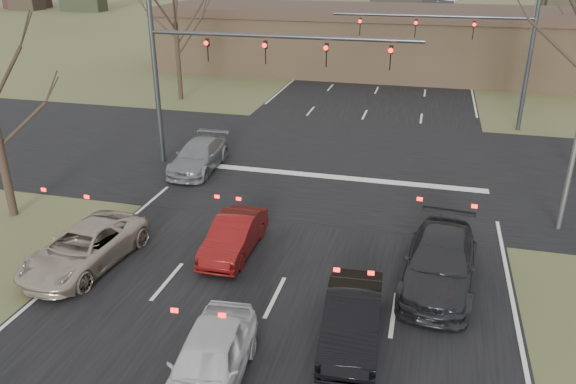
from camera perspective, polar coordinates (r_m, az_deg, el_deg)
name	(u,v)px	position (r m, az deg, el deg)	size (l,w,h in m)	color
ground	(243,363)	(14.76, -4.62, -16.97)	(360.00, 360.00, 0.00)	#48532C
road_main	(403,37)	(71.33, 11.58, 15.15)	(14.00, 300.00, 0.02)	black
road_cross	(341,163)	(27.57, 5.42, 3.00)	(200.00, 14.00, 0.02)	black
building	(412,41)	(49.11, 12.49, 14.71)	(42.40, 10.40, 5.30)	#7E6244
mast_arm_near	(221,60)	(25.68, -6.80, 13.14)	(12.12, 0.24, 8.00)	#383A3D
mast_arm_far	(478,39)	(33.97, 18.77, 14.47)	(11.12, 0.24, 8.00)	#383A3D
streetlight_right_far	(531,22)	(38.18, 23.42, 15.54)	(2.34, 0.25, 10.00)	gray
car_silver_suv	(84,248)	(19.45, -19.99, -5.34)	(2.21, 4.78, 1.33)	#AA9C8A
car_white_sedan	(209,361)	(13.81, -8.02, -16.65)	(1.66, 4.13, 1.41)	silver
car_black_hatch	(352,319)	(15.13, 6.53, -12.66)	(1.43, 4.10, 1.35)	black
car_charcoal_sedan	(440,263)	(17.90, 15.18, -6.96)	(2.10, 5.17, 1.50)	black
car_grey_ahead	(199,156)	(26.78, -9.04, 3.66)	(1.86, 4.59, 1.33)	gray
car_red_ahead	(234,236)	(19.18, -5.53, -4.45)	(1.34, 3.83, 1.26)	#5C0E0D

